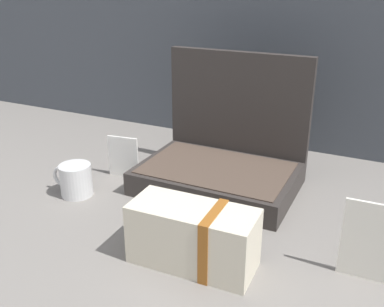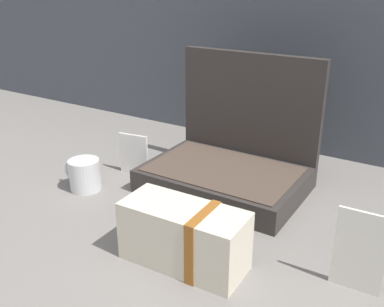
% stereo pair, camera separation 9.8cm
% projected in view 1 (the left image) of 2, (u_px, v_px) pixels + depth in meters
% --- Properties ---
extents(ground_plane, '(6.00, 6.00, 0.00)m').
position_uv_depth(ground_plane, '(199.00, 217.00, 1.06)').
color(ground_plane, slate).
extents(open_suitcase, '(0.41, 0.30, 0.35)m').
position_uv_depth(open_suitcase, '(223.00, 157.00, 1.21)').
color(open_suitcase, '#332D2B').
rests_on(open_suitcase, ground_plane).
extents(cream_toiletry_bag, '(0.26, 0.12, 0.13)m').
position_uv_depth(cream_toiletry_bag, '(194.00, 236.00, 0.87)').
color(cream_toiletry_bag, beige).
rests_on(cream_toiletry_bag, ground_plane).
extents(coffee_mug, '(0.12, 0.08, 0.09)m').
position_uv_depth(coffee_mug, '(75.00, 180.00, 1.16)').
color(coffee_mug, silver).
rests_on(coffee_mug, ground_plane).
extents(info_card_left, '(0.09, 0.01, 0.16)m').
position_uv_depth(info_card_left, '(366.00, 241.00, 0.82)').
color(info_card_left, white).
rests_on(info_card_left, ground_plane).
extents(poster_card_right, '(0.09, 0.02, 0.12)m').
position_uv_depth(poster_card_right, '(123.00, 157.00, 1.26)').
color(poster_card_right, white).
rests_on(poster_card_right, ground_plane).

